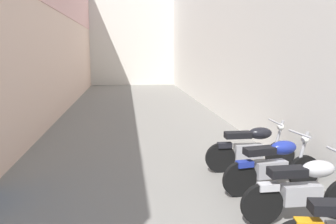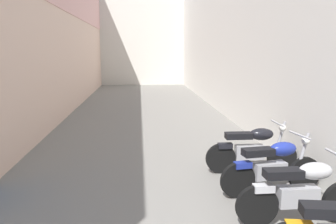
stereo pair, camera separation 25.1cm
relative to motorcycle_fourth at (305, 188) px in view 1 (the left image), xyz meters
name	(u,v)px [view 1 (the left image)]	position (x,y,z in m)	size (l,w,h in m)	color
ground_plane	(143,131)	(-1.98, 5.70, -0.50)	(40.27, 40.27, 0.00)	slate
building_left	(44,18)	(-5.09, 7.65, 2.95)	(0.45, 24.27, 6.84)	beige
building_right	(228,12)	(1.14, 7.70, 3.24)	(0.45, 24.27, 7.48)	silver
building_far_end	(132,37)	(-1.98, 20.84, 2.91)	(8.84, 2.00, 6.83)	beige
motorcycle_fourth	(305,188)	(0.00, 0.00, 0.00)	(1.85, 0.58, 1.04)	black
motorcycle_fifth	(274,164)	(0.00, 1.03, 0.00)	(1.84, 0.58, 1.04)	black
motorcycle_sixth	(251,147)	(0.00, 2.07, 0.00)	(1.85, 0.58, 1.04)	black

